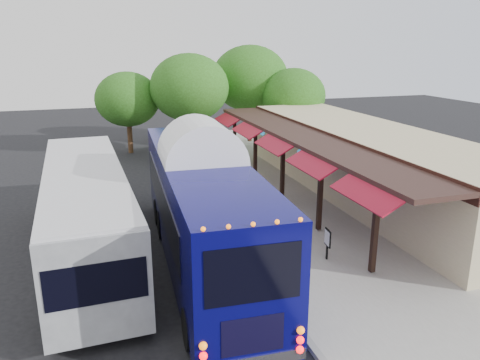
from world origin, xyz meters
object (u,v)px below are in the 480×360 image
object	(u,v)px
ped_b	(260,224)
sign_board	(328,239)
ped_a	(273,244)
city_bus	(87,209)
ped_d	(220,157)
coach_bus	(202,204)
ped_c	(247,220)

from	to	relation	value
ped_b	sign_board	xyz separation A→B (m)	(1.81, -2.14, 0.01)
ped_a	sign_board	size ratio (longest dim) A/B	1.70
sign_board	city_bus	bearing A→B (deg)	164.91
city_bus	ped_d	bearing A→B (deg)	49.33
coach_bus	sign_board	distance (m)	4.72
coach_bus	ped_b	size ratio (longest dim) A/B	8.47
coach_bus	city_bus	distance (m)	4.36
ped_a	ped_b	world-z (taller)	ped_a
ped_a	sign_board	world-z (taller)	ped_a
ped_b	sign_board	distance (m)	2.80
city_bus	ped_a	bearing A→B (deg)	-32.04
ped_b	sign_board	world-z (taller)	ped_b
ped_c	ped_d	bearing A→B (deg)	-121.03
ped_b	ped_d	size ratio (longest dim) A/B	0.84
sign_board	ped_b	bearing A→B (deg)	136.79
city_bus	ped_c	distance (m)	6.13
city_bus	ped_c	world-z (taller)	city_bus
coach_bus	ped_d	size ratio (longest dim) A/B	7.12
coach_bus	ped_b	bearing A→B (deg)	17.38
ped_a	ped_b	xyz separation A→B (m)	(0.42, 2.36, -0.20)
city_bus	ped_b	distance (m)	6.61
ped_b	ped_c	distance (m)	0.61
ped_c	ped_d	xyz separation A→B (m)	(1.77, 10.40, 0.10)
city_bus	ped_a	distance (m)	7.00
city_bus	ped_d	xyz separation A→B (m)	(7.80, 9.72, -0.80)
ped_c	city_bus	bearing A→B (deg)	-27.86
coach_bus	ped_b	xyz separation A→B (m)	(2.47, 0.63, -1.33)
ped_a	ped_c	size ratio (longest dim) A/B	1.19
ped_b	ped_c	xyz separation A→B (m)	(-0.42, 0.45, 0.05)
coach_bus	ped_a	xyz separation A→B (m)	(2.05, -1.73, -1.12)
ped_a	sign_board	xyz separation A→B (m)	(2.23, 0.22, -0.20)
sign_board	coach_bus	bearing A→B (deg)	167.07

